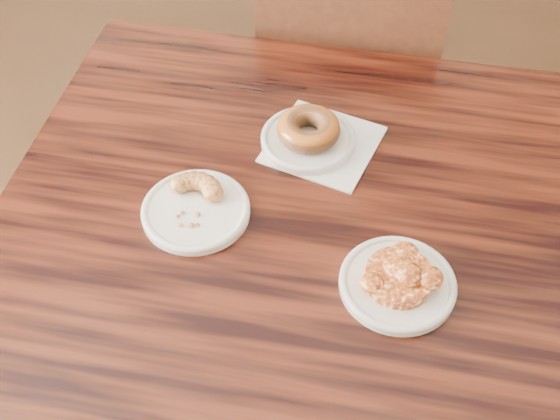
{
  "coord_description": "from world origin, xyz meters",
  "views": [
    {
      "loc": [
        -0.23,
        -0.59,
        1.61
      ],
      "look_at": [
        -0.22,
        0.12,
        0.8
      ],
      "focal_mm": 45.0,
      "sensor_mm": 36.0,
      "label": 1
    }
  ],
  "objects_px": {
    "apple_fritter": "(399,275)",
    "chair_far": "(351,88)",
    "glazed_donut": "(309,129)",
    "cafe_table": "(290,347)",
    "cruller_fragment": "(195,202)"
  },
  "relations": [
    {
      "from": "cafe_table",
      "to": "glazed_donut",
      "type": "relative_size",
      "value": 8.83
    },
    {
      "from": "cafe_table",
      "to": "glazed_donut",
      "type": "xyz_separation_m",
      "value": [
        0.03,
        0.19,
        0.41
      ]
    },
    {
      "from": "apple_fritter",
      "to": "cruller_fragment",
      "type": "height_order",
      "value": "apple_fritter"
    },
    {
      "from": "chair_far",
      "to": "glazed_donut",
      "type": "xyz_separation_m",
      "value": [
        -0.14,
        -0.52,
        0.34
      ]
    },
    {
      "from": "glazed_donut",
      "to": "cruller_fragment",
      "type": "height_order",
      "value": "glazed_donut"
    },
    {
      "from": "cafe_table",
      "to": "glazed_donut",
      "type": "height_order",
      "value": "glazed_donut"
    },
    {
      "from": "glazed_donut",
      "to": "apple_fritter",
      "type": "relative_size",
      "value": 0.79
    },
    {
      "from": "cafe_table",
      "to": "cruller_fragment",
      "type": "bearing_deg",
      "value": -179.96
    },
    {
      "from": "cafe_table",
      "to": "cruller_fragment",
      "type": "height_order",
      "value": "cruller_fragment"
    },
    {
      "from": "cafe_table",
      "to": "apple_fritter",
      "type": "distance_m",
      "value": 0.45
    },
    {
      "from": "glazed_donut",
      "to": "cruller_fragment",
      "type": "relative_size",
      "value": 0.99
    },
    {
      "from": "apple_fritter",
      "to": "chair_far",
      "type": "bearing_deg",
      "value": 88.65
    },
    {
      "from": "cruller_fragment",
      "to": "glazed_donut",
      "type": "bearing_deg",
      "value": 40.64
    },
    {
      "from": "chair_far",
      "to": "cruller_fragment",
      "type": "bearing_deg",
      "value": 78.22
    },
    {
      "from": "glazed_donut",
      "to": "apple_fritter",
      "type": "xyz_separation_m",
      "value": [
        0.12,
        -0.31,
        -0.01
      ]
    }
  ]
}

